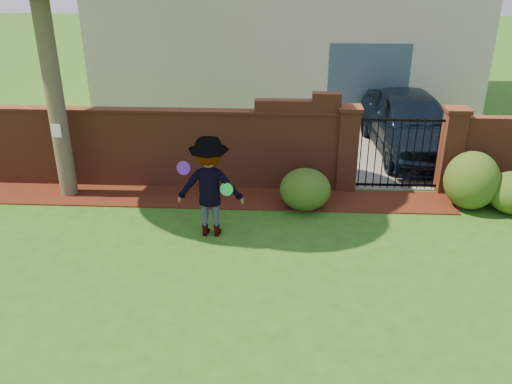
# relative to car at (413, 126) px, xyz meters

# --- Properties ---
(ground) EXTENTS (80.00, 80.00, 0.01)m
(ground) POSITION_rel_car_xyz_m (-4.29, -6.22, -0.81)
(ground) COLOR #275314
(ground) RESTS_ON ground
(mulch_bed) EXTENTS (11.10, 1.08, 0.03)m
(mulch_bed) POSITION_rel_car_xyz_m (-5.24, -2.89, -0.79)
(mulch_bed) COLOR #39140A
(mulch_bed) RESTS_ON ground
(brick_wall) EXTENTS (8.70, 0.31, 2.16)m
(brick_wall) POSITION_rel_car_xyz_m (-6.30, -2.22, 0.12)
(brick_wall) COLOR maroon
(brick_wall) RESTS_ON ground
(pillar_left) EXTENTS (0.50, 0.50, 1.88)m
(pillar_left) POSITION_rel_car_xyz_m (-1.89, -2.22, 0.15)
(pillar_left) COLOR maroon
(pillar_left) RESTS_ON ground
(pillar_right) EXTENTS (0.50, 0.50, 1.88)m
(pillar_right) POSITION_rel_car_xyz_m (0.31, -2.22, 0.15)
(pillar_right) COLOR maroon
(pillar_right) RESTS_ON ground
(iron_gate) EXTENTS (1.78, 0.03, 1.60)m
(iron_gate) POSITION_rel_car_xyz_m (-0.79, -2.22, 0.05)
(iron_gate) COLOR black
(iron_gate) RESTS_ON ground
(driveway) EXTENTS (3.20, 8.00, 0.01)m
(driveway) POSITION_rel_car_xyz_m (-0.79, 1.78, -0.80)
(driveway) COLOR slate
(driveway) RESTS_ON ground
(house) EXTENTS (12.40, 6.40, 6.30)m
(house) POSITION_rel_car_xyz_m (-3.29, 5.77, 2.36)
(house) COLOR beige
(house) RESTS_ON ground
(car) EXTENTS (2.22, 4.84, 1.61)m
(car) POSITION_rel_car_xyz_m (0.00, 0.00, 0.00)
(car) COLOR black
(car) RESTS_ON ground
(paper_notice) EXTENTS (0.20, 0.01, 0.28)m
(paper_notice) POSITION_rel_car_xyz_m (-7.89, -3.01, 0.70)
(paper_notice) COLOR white
(paper_notice) RESTS_ON tree
(shrub_left) EXTENTS (1.03, 1.03, 0.84)m
(shrub_left) POSITION_rel_car_xyz_m (-2.81, -3.25, -0.38)
(shrub_left) COLOR #214615
(shrub_left) RESTS_ON ground
(shrub_middle) EXTENTS (1.09, 1.09, 1.20)m
(shrub_middle) POSITION_rel_car_xyz_m (0.54, -3.03, -0.20)
(shrub_middle) COLOR #214615
(shrub_middle) RESTS_ON ground
(man) EXTENTS (1.23, 0.71, 1.89)m
(man) POSITION_rel_car_xyz_m (-4.59, -4.44, 0.14)
(man) COLOR gray
(man) RESTS_ON ground
(frisbee_purple) EXTENTS (0.26, 0.11, 0.25)m
(frisbee_purple) POSITION_rel_car_xyz_m (-5.03, -4.46, 0.52)
(frisbee_purple) COLOR #611DB5
(frisbee_purple) RESTS_ON man
(frisbee_green) EXTENTS (0.25, 0.11, 0.24)m
(frisbee_green) POSITION_rel_car_xyz_m (-4.26, -4.58, 0.18)
(frisbee_green) COLOR #1CD451
(frisbee_green) RESTS_ON man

